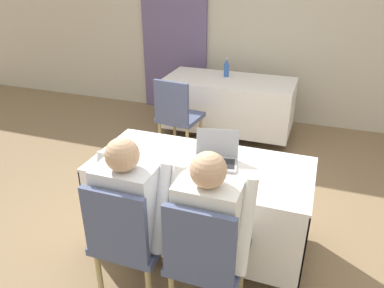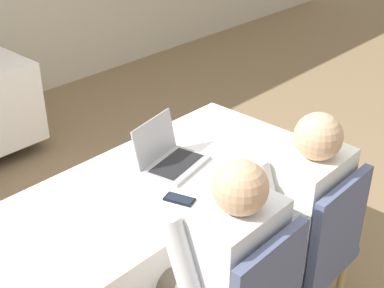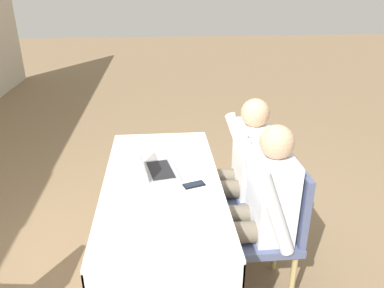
# 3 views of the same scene
# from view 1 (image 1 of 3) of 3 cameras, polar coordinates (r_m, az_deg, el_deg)

# --- Properties ---
(ground_plane) EXTENTS (24.00, 24.00, 0.00)m
(ground_plane) POSITION_cam_1_polar(r_m,az_deg,el_deg) (3.16, 1.23, -14.62)
(ground_plane) COLOR #846B4C
(wall_back) EXTENTS (12.00, 0.06, 2.70)m
(wall_back) POSITION_cam_1_polar(r_m,az_deg,el_deg) (5.23, 11.80, 17.87)
(wall_back) COLOR beige
(wall_back) RESTS_ON ground_plane
(curtain_panel) EXTENTS (0.97, 0.04, 2.65)m
(curtain_panel) POSITION_cam_1_polar(r_m,az_deg,el_deg) (5.52, -2.80, 18.52)
(curtain_panel) COLOR slate
(curtain_panel) RESTS_ON ground_plane
(conference_table_near) EXTENTS (1.61, 0.76, 0.73)m
(conference_table_near) POSITION_cam_1_polar(r_m,az_deg,el_deg) (2.83, 1.34, -6.16)
(conference_table_near) COLOR white
(conference_table_near) RESTS_ON ground_plane
(conference_table_far) EXTENTS (1.61, 0.76, 0.73)m
(conference_table_far) POSITION_cam_1_polar(r_m,az_deg,el_deg) (4.79, 5.63, 7.71)
(conference_table_far) COLOR white
(conference_table_far) RESTS_ON ground_plane
(laptop) EXTENTS (0.36, 0.31, 0.22)m
(laptop) POSITION_cam_1_polar(r_m,az_deg,el_deg) (2.73, 3.69, -2.07)
(laptop) COLOR #99999E
(laptop) RESTS_ON conference_table_near
(cell_phone) EXTENTS (0.10, 0.15, 0.01)m
(cell_phone) POSITION_cam_1_polar(r_m,az_deg,el_deg) (2.60, -1.84, -4.60)
(cell_phone) COLOR black
(cell_phone) RESTS_ON conference_table_near
(paper_beside_laptop) EXTENTS (0.25, 0.32, 0.00)m
(paper_beside_laptop) POSITION_cam_1_polar(r_m,az_deg,el_deg) (2.51, 8.90, -6.28)
(paper_beside_laptop) COLOR white
(paper_beside_laptop) RESTS_ON conference_table_near
(paper_centre_table) EXTENTS (0.26, 0.33, 0.00)m
(paper_centre_table) POSITION_cam_1_polar(r_m,az_deg,el_deg) (2.98, -8.46, -0.69)
(paper_centre_table) COLOR white
(paper_centre_table) RESTS_ON conference_table_near
(water_bottle) EXTENTS (0.06, 0.06, 0.24)m
(water_bottle) POSITION_cam_1_polar(r_m,az_deg,el_deg) (4.82, 5.28, 11.40)
(water_bottle) COLOR #2D5BB7
(water_bottle) RESTS_ON conference_table_far
(chair_near_left) EXTENTS (0.44, 0.44, 0.93)m
(chair_near_left) POSITION_cam_1_polar(r_m,az_deg,el_deg) (2.43, -9.77, -13.81)
(chair_near_left) COLOR tan
(chair_near_left) RESTS_ON ground_plane
(chair_near_right) EXTENTS (0.44, 0.44, 0.93)m
(chair_near_right) POSITION_cam_1_polar(r_m,az_deg,el_deg) (2.27, 2.00, -16.76)
(chair_near_right) COLOR tan
(chair_near_right) RESTS_ON ground_plane
(chair_far_spare) EXTENTS (0.49, 0.49, 0.93)m
(chair_far_spare) POSITION_cam_1_polar(r_m,az_deg,el_deg) (4.20, -2.29, 4.60)
(chair_far_spare) COLOR tan
(chair_far_spare) RESTS_ON ground_plane
(person_checkered_shirt) EXTENTS (0.50, 0.52, 1.19)m
(person_checkered_shirt) POSITION_cam_1_polar(r_m,az_deg,el_deg) (2.41, -8.87, -9.43)
(person_checkered_shirt) COLOR #665B4C
(person_checkered_shirt) RESTS_ON ground_plane
(person_white_shirt) EXTENTS (0.50, 0.52, 1.19)m
(person_white_shirt) POSITION_cam_1_polar(r_m,az_deg,el_deg) (2.25, 2.89, -12.06)
(person_white_shirt) COLOR #665B4C
(person_white_shirt) RESTS_ON ground_plane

